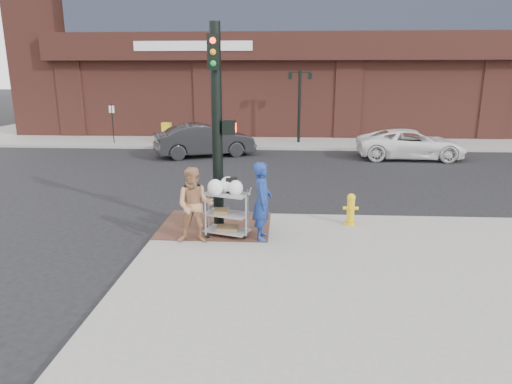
# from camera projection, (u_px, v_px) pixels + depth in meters

# --- Properties ---
(ground) EXTENTS (220.00, 220.00, 0.00)m
(ground) POSITION_uv_depth(u_px,v_px,m) (235.00, 243.00, 11.01)
(ground) COLOR black
(ground) RESTS_ON ground
(sidewalk_far) EXTENTS (65.00, 36.00, 0.15)m
(sidewalk_far) POSITION_uv_depth(u_px,v_px,m) (410.00, 118.00, 41.18)
(sidewalk_far) COLOR gray
(sidewalk_far) RESTS_ON ground
(brick_curb_ramp) EXTENTS (2.80, 2.40, 0.01)m
(brick_curb_ramp) POSITION_uv_depth(u_px,v_px,m) (216.00, 225.00, 11.88)
(brick_curb_ramp) COLOR #4E3024
(brick_curb_ramp) RESTS_ON sidewalk_near
(lamp_post) EXTENTS (1.32, 0.22, 4.00)m
(lamp_post) POSITION_uv_depth(u_px,v_px,m) (299.00, 99.00, 25.70)
(lamp_post) COLOR black
(lamp_post) RESTS_ON sidewalk_far
(parking_sign) EXTENTS (0.05, 0.05, 2.20)m
(parking_sign) POSITION_uv_depth(u_px,v_px,m) (113.00, 124.00, 25.68)
(parking_sign) COLOR black
(parking_sign) RESTS_ON sidewalk_far
(traffic_signal_pole) EXTENTS (0.61, 0.51, 5.00)m
(traffic_signal_pole) POSITION_uv_depth(u_px,v_px,m) (218.00, 122.00, 11.07)
(traffic_signal_pole) COLOR black
(traffic_signal_pole) RESTS_ON sidewalk_near
(woman_blue) EXTENTS (0.48, 0.70, 1.86)m
(woman_blue) POSITION_uv_depth(u_px,v_px,m) (262.00, 201.00, 10.70)
(woman_blue) COLOR navy
(woman_blue) RESTS_ON sidewalk_near
(pedestrian_tan) EXTENTS (0.90, 0.72, 1.78)m
(pedestrian_tan) POSITION_uv_depth(u_px,v_px,m) (195.00, 205.00, 10.47)
(pedestrian_tan) COLOR #AC7550
(pedestrian_tan) RESTS_ON sidewalk_near
(sedan_dark) EXTENTS (5.15, 3.45, 1.61)m
(sedan_dark) POSITION_uv_depth(u_px,v_px,m) (205.00, 140.00, 22.46)
(sedan_dark) COLOR black
(sedan_dark) RESTS_ON ground
(minivan_white) EXTENTS (5.15, 2.48, 1.41)m
(minivan_white) POSITION_uv_depth(u_px,v_px,m) (411.00, 144.00, 21.81)
(minivan_white) COLOR white
(minivan_white) RESTS_ON ground
(utility_cart) EXTENTS (1.17, 0.88, 1.44)m
(utility_cart) POSITION_uv_depth(u_px,v_px,m) (227.00, 210.00, 10.96)
(utility_cart) COLOR gray
(utility_cart) RESTS_ON sidewalk_near
(fire_hydrant) EXTENTS (0.39, 0.28, 0.84)m
(fire_hydrant) POSITION_uv_depth(u_px,v_px,m) (351.00, 209.00, 11.83)
(fire_hydrant) COLOR gold
(fire_hydrant) RESTS_ON sidewalk_near
(newsbox_yellow) EXTENTS (0.51, 0.46, 1.12)m
(newsbox_yellow) POSITION_uv_depth(u_px,v_px,m) (167.00, 132.00, 26.15)
(newsbox_yellow) COLOR gold
(newsbox_yellow) RESTS_ON sidewalk_far
(newsbox_blue) EXTENTS (0.49, 0.47, 0.91)m
(newsbox_blue) POSITION_uv_depth(u_px,v_px,m) (177.00, 134.00, 26.26)
(newsbox_blue) COLOR #1A28AC
(newsbox_blue) RESTS_ON sidewalk_far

